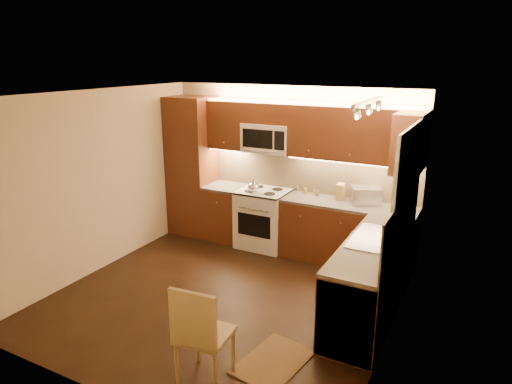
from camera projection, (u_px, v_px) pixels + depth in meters
The scene contains 37 objects.
floor at pixel (225, 296), 5.75m from camera, with size 4.00×4.00×0.01m, color black.
ceiling at pixel (221, 95), 5.05m from camera, with size 4.00×4.00×0.01m, color beige.
wall_back at pixel (290, 167), 7.10m from camera, with size 4.00×0.01×2.50m, color beige.
wall_front at pixel (95, 268), 3.70m from camera, with size 4.00×0.01×2.50m, color beige.
wall_left at pixel (100, 182), 6.28m from camera, with size 0.01×4.00×2.50m, color beige.
wall_right at pixel (396, 230), 4.52m from camera, with size 0.01×4.00×2.50m, color beige.
pantry at pixel (192, 166), 7.61m from camera, with size 0.70×0.60×2.30m, color #40170D.
base_cab_back_left at pixel (227, 213), 7.52m from camera, with size 0.62×0.60×0.86m, color #40170D.
counter_back_left at pixel (226, 187), 7.39m from camera, with size 0.62×0.60×0.04m, color #3C3A37.
base_cab_back_right at pixel (347, 234), 6.62m from camera, with size 1.92×0.60×0.86m, color #40170D.
counter_back_right at pixel (348, 205), 6.49m from camera, with size 1.92×0.60×0.04m, color #3C3A37.
base_cab_right at pixel (370, 281), 5.22m from camera, with size 0.60×2.00×0.86m, color #40170D.
counter_right at pixel (373, 245), 5.09m from camera, with size 0.60×2.00×0.04m, color #3C3A37.
dishwasher at pixel (353, 310), 4.63m from camera, with size 0.58×0.60×0.84m, color silver.
backsplash_back at pixel (311, 173), 6.95m from camera, with size 3.30×0.02×0.60m, color tan.
backsplash_right at pixel (402, 222), 4.88m from camera, with size 0.02×2.00×0.60m, color tan.
upper_cab_back_left at pixel (229, 125), 7.22m from camera, with size 0.62×0.35×0.75m, color #40170D.
upper_cab_back_right at pixel (355, 134), 6.32m from camera, with size 1.92×0.35×0.75m, color #40170D.
upper_cab_bridge at pixel (269, 113), 6.85m from camera, with size 0.76×0.35×0.31m, color #40170D.
upper_cab_right_corner at pixel (408, 144), 5.61m from camera, with size 0.35×0.50×0.75m, color #40170D.
stove at pixel (264, 218), 7.18m from camera, with size 0.76×0.65×0.92m, color silver, non-canonical shape.
microwave at pixel (268, 138), 6.94m from camera, with size 0.76×0.38×0.44m, color silver, non-canonical shape.
window_frame at pixel (407, 183), 4.89m from camera, with size 0.03×1.44×1.24m, color silver.
window_blinds at pixel (405, 183), 4.90m from camera, with size 0.02×1.36×1.16m, color silver.
sink at pixel (376, 233), 5.19m from camera, with size 0.52×0.86×0.15m, color silver, non-canonical shape.
faucet at pixel (393, 229), 5.09m from camera, with size 0.20×0.04×0.30m, color silver, non-canonical shape.
track_light_bar at pixel (369, 101), 4.71m from camera, with size 0.04×1.20×0.03m, color silver.
kettle at pixel (253, 185), 6.94m from camera, with size 0.18×0.18×0.21m, color silver, non-canonical shape.
toaster_oven at pixel (366, 195), 6.46m from camera, with size 0.40×0.30×0.24m, color silver.
knife_block at pixel (340, 192), 6.65m from camera, with size 0.11×0.17×0.23m, color olive.
spice_jar_a at pixel (314, 191), 6.88m from camera, with size 0.04×0.04×0.11m, color silver.
spice_jar_b at pixel (318, 193), 6.83m from camera, with size 0.05×0.05×0.09m, color brown.
spice_jar_c at pixel (298, 188), 7.06m from camera, with size 0.04×0.04×0.11m, color silver.
spice_jar_d at pixel (305, 191), 6.94m from camera, with size 0.05×0.05×0.09m, color olive.
soap_bottle at pixel (403, 228), 5.32m from camera, with size 0.08×0.08×0.17m, color #B6B5BA.
rug at pixel (274, 362), 4.50m from camera, with size 0.54×0.81×0.01m, color black.
dining_chair at pixel (205, 332), 4.13m from camera, with size 0.45×0.45×1.01m, color olive, non-canonical shape.
Camera 1 is at (2.72, -4.39, 2.89)m, focal length 31.97 mm.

